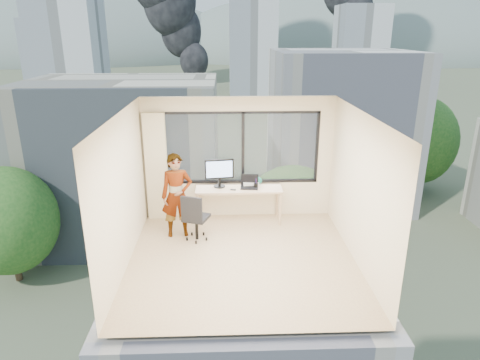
{
  "coord_description": "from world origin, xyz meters",
  "views": [
    {
      "loc": [
        -0.29,
        -6.71,
        3.85
      ],
      "look_at": [
        0.0,
        1.0,
        1.15
      ],
      "focal_mm": 31.94,
      "sensor_mm": 36.0,
      "label": 1
    }
  ],
  "objects_px": {
    "monitor": "(219,173)",
    "handbag": "(256,181)",
    "game_console": "(250,183)",
    "chair": "(196,216)",
    "person": "(177,196)",
    "desk": "(239,204)",
    "laptop": "(249,183)"
  },
  "relations": [
    {
      "from": "person",
      "to": "laptop",
      "type": "distance_m",
      "value": 1.56
    },
    {
      "from": "desk",
      "to": "person",
      "type": "relative_size",
      "value": 1.08
    },
    {
      "from": "desk",
      "to": "game_console",
      "type": "distance_m",
      "value": 0.52
    },
    {
      "from": "person",
      "to": "monitor",
      "type": "bearing_deg",
      "value": 31.83
    },
    {
      "from": "game_console",
      "to": "laptop",
      "type": "distance_m",
      "value": 0.22
    },
    {
      "from": "monitor",
      "to": "laptop",
      "type": "xyz_separation_m",
      "value": [
        0.62,
        -0.09,
        -0.19
      ]
    },
    {
      "from": "monitor",
      "to": "game_console",
      "type": "xyz_separation_m",
      "value": [
        0.66,
        0.11,
        -0.26
      ]
    },
    {
      "from": "game_console",
      "to": "handbag",
      "type": "xyz_separation_m",
      "value": [
        0.13,
        -0.03,
        0.05
      ]
    },
    {
      "from": "laptop",
      "to": "handbag",
      "type": "distance_m",
      "value": 0.24
    },
    {
      "from": "desk",
      "to": "game_console",
      "type": "bearing_deg",
      "value": 36.44
    },
    {
      "from": "desk",
      "to": "game_console",
      "type": "height_order",
      "value": "game_console"
    },
    {
      "from": "person",
      "to": "desk",
      "type": "bearing_deg",
      "value": 18.49
    },
    {
      "from": "desk",
      "to": "monitor",
      "type": "bearing_deg",
      "value": 170.02
    },
    {
      "from": "chair",
      "to": "laptop",
      "type": "height_order",
      "value": "laptop"
    },
    {
      "from": "monitor",
      "to": "handbag",
      "type": "xyz_separation_m",
      "value": [
        0.78,
        0.08,
        -0.21
      ]
    },
    {
      "from": "handbag",
      "to": "laptop",
      "type": "bearing_deg",
      "value": -126.67
    },
    {
      "from": "desk",
      "to": "laptop",
      "type": "distance_m",
      "value": 0.54
    },
    {
      "from": "handbag",
      "to": "game_console",
      "type": "bearing_deg",
      "value": 170.89
    },
    {
      "from": "desk",
      "to": "monitor",
      "type": "height_order",
      "value": "monitor"
    },
    {
      "from": "desk",
      "to": "laptop",
      "type": "bearing_deg",
      "value": -5.91
    },
    {
      "from": "chair",
      "to": "laptop",
      "type": "distance_m",
      "value": 1.4
    },
    {
      "from": "chair",
      "to": "monitor",
      "type": "bearing_deg",
      "value": 84.12
    },
    {
      "from": "game_console",
      "to": "person",
      "type": "bearing_deg",
      "value": -159.16
    },
    {
      "from": "monitor",
      "to": "handbag",
      "type": "bearing_deg",
      "value": -1.65
    },
    {
      "from": "person",
      "to": "handbag",
      "type": "relative_size",
      "value": 6.81
    },
    {
      "from": "laptop",
      "to": "person",
      "type": "bearing_deg",
      "value": -151.37
    },
    {
      "from": "desk",
      "to": "game_console",
      "type": "xyz_separation_m",
      "value": [
        0.25,
        0.18,
        0.41
      ]
    },
    {
      "from": "chair",
      "to": "game_console",
      "type": "distance_m",
      "value": 1.53
    },
    {
      "from": "monitor",
      "to": "handbag",
      "type": "relative_size",
      "value": 2.48
    },
    {
      "from": "chair",
      "to": "handbag",
      "type": "xyz_separation_m",
      "value": [
        1.22,
        0.99,
        0.36
      ]
    },
    {
      "from": "person",
      "to": "handbag",
      "type": "distance_m",
      "value": 1.78
    },
    {
      "from": "laptop",
      "to": "handbag",
      "type": "height_order",
      "value": "laptop"
    }
  ]
}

